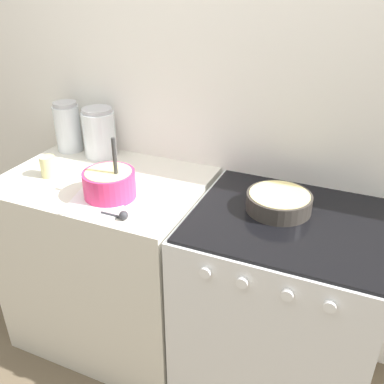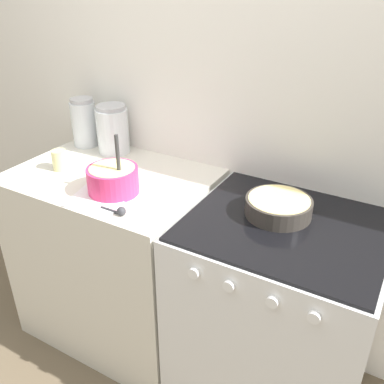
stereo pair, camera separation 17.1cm
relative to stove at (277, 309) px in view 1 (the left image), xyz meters
name	(u,v)px [view 1 (the left image)]	position (x,y,z in m)	size (l,w,h in m)	color
wall_back	(225,111)	(-0.39, 0.35, 0.74)	(4.82, 0.05, 2.40)	white
countertop_cabinet	(111,261)	(-0.85, 0.00, 0.00)	(0.91, 0.66, 0.93)	silver
stove	(277,309)	(0.00, 0.00, 0.00)	(0.76, 0.67, 0.93)	silver
mixing_bowl	(109,183)	(-0.72, -0.12, 0.53)	(0.22, 0.22, 0.27)	#E0336B
baking_pan	(279,201)	(-0.05, 0.05, 0.50)	(0.26, 0.26, 0.07)	#38332D
storage_jar_left	(68,130)	(-1.19, 0.23, 0.57)	(0.13, 0.13, 0.25)	silver
storage_jar_middle	(100,136)	(-1.00, 0.23, 0.57)	(0.16, 0.16, 0.25)	silver
tin_can	(48,166)	(-1.09, -0.07, 0.51)	(0.07, 0.07, 0.10)	beige
recipe_page	(99,201)	(-0.74, -0.18, 0.47)	(0.28, 0.29, 0.01)	white
measuring_spoon	(121,215)	(-0.59, -0.26, 0.48)	(0.12, 0.04, 0.04)	#333338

